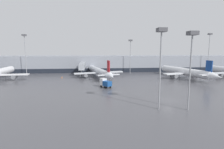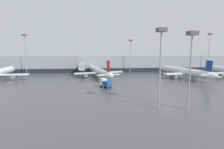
{
  "view_description": "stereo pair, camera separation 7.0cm",
  "coord_description": "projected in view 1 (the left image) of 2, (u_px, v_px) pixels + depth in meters",
  "views": [
    {
      "loc": [
        -18.23,
        -41.02,
        12.62
      ],
      "look_at": [
        -11.75,
        25.58,
        3.0
      ],
      "focal_mm": 28.0,
      "sensor_mm": 36.0,
      "label": 1
    },
    {
      "loc": [
        -18.16,
        -41.03,
        12.62
      ],
      "look_at": [
        -11.75,
        25.58,
        3.0
      ],
      "focal_mm": 28.0,
      "sensor_mm": 36.0,
      "label": 2
    }
  ],
  "objects": [
    {
      "name": "apron_light_mast_1",
      "position": [
        130.0,
        47.0,
        91.83
      ],
      "size": [
        1.8,
        1.8,
        17.73
      ],
      "color": "gray",
      "rests_on": "ground_plane"
    },
    {
      "name": "traffic_cone_0",
      "position": [
        62.0,
        77.0,
        77.83
      ],
      "size": [
        0.39,
        0.39,
        0.71
      ],
      "color": "orange",
      "rests_on": "ground_plane"
    },
    {
      "name": "ground_plane",
      "position": [
        168.0,
        100.0,
        43.95
      ],
      "size": [
        320.0,
        320.0,
        0.0
      ],
      "primitive_type": "plane",
      "color": "#4C4C51"
    },
    {
      "name": "service_truck_0",
      "position": [
        105.0,
        83.0,
        58.01
      ],
      "size": [
        3.99,
        4.41,
        2.97
      ],
      "rotation": [
        0.0,
        0.0,
        2.22
      ],
      "color": "#19478C",
      "rests_on": "ground_plane"
    },
    {
      "name": "apron_light_mast_4",
      "position": [
        161.0,
        45.0,
        35.3
      ],
      "size": [
        1.8,
        1.8,
        16.91
      ],
      "color": "gray",
      "rests_on": "ground_plane"
    },
    {
      "name": "apron_light_mast_3",
      "position": [
        192.0,
        48.0,
        34.8
      ],
      "size": [
        1.8,
        1.8,
        16.22
      ],
      "color": "gray",
      "rests_on": "ground_plane"
    },
    {
      "name": "parked_jet_3",
      "position": [
        185.0,
        72.0,
        77.09
      ],
      "size": [
        21.07,
        36.07,
        8.55
      ],
      "rotation": [
        0.0,
        0.0,
        1.81
      ],
      "color": "silver",
      "rests_on": "ground_plane"
    },
    {
      "name": "apron_light_mast_6",
      "position": [
        209.0,
        42.0,
        96.44
      ],
      "size": [
        1.8,
        1.8,
        21.43
      ],
      "color": "gray",
      "rests_on": "ground_plane"
    },
    {
      "name": "parked_jet_2",
      "position": [
        99.0,
        71.0,
        79.77
      ],
      "size": [
        22.65,
        38.8,
        8.48
      ],
      "rotation": [
        0.0,
        0.0,
        1.81
      ],
      "color": "silver",
      "rests_on": "ground_plane"
    },
    {
      "name": "apron_light_mast_0",
      "position": [
        25.0,
        43.0,
        85.56
      ],
      "size": [
        1.8,
        1.8,
        19.94
      ],
      "color": "gray",
      "rests_on": "ground_plane"
    },
    {
      "name": "terminal_building",
      "position": [
        125.0,
        63.0,
        104.29
      ],
      "size": [
        160.0,
        31.84,
        9.0
      ],
      "color": "gray",
      "rests_on": "ground_plane"
    }
  ]
}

